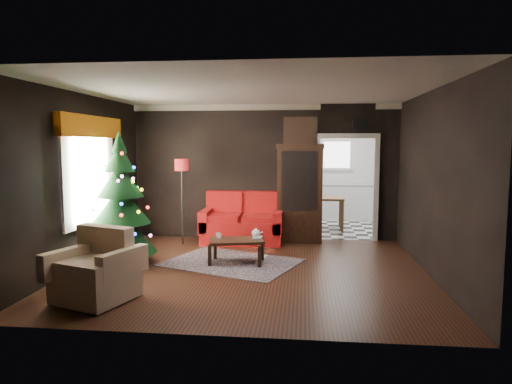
# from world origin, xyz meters

# --- Properties ---
(floor) EXTENTS (5.50, 5.50, 0.00)m
(floor) POSITION_xyz_m (0.00, 0.00, 0.00)
(floor) COLOR black
(floor) RESTS_ON ground
(ceiling) EXTENTS (5.50, 5.50, 0.00)m
(ceiling) POSITION_xyz_m (0.00, 0.00, 2.80)
(ceiling) COLOR white
(ceiling) RESTS_ON ground
(wall_back) EXTENTS (5.50, 0.00, 5.50)m
(wall_back) POSITION_xyz_m (0.00, 2.50, 1.40)
(wall_back) COLOR black
(wall_back) RESTS_ON ground
(wall_front) EXTENTS (5.50, 0.00, 5.50)m
(wall_front) POSITION_xyz_m (0.00, -2.50, 1.40)
(wall_front) COLOR black
(wall_front) RESTS_ON ground
(wall_left) EXTENTS (0.00, 5.50, 5.50)m
(wall_left) POSITION_xyz_m (-2.75, 0.00, 1.40)
(wall_left) COLOR black
(wall_left) RESTS_ON ground
(wall_right) EXTENTS (0.00, 5.50, 5.50)m
(wall_right) POSITION_xyz_m (2.75, 0.00, 1.40)
(wall_right) COLOR black
(wall_right) RESTS_ON ground
(doorway) EXTENTS (1.10, 0.10, 2.10)m
(doorway) POSITION_xyz_m (1.70, 2.50, 1.05)
(doorway) COLOR silver
(doorway) RESTS_ON ground
(left_window) EXTENTS (0.05, 1.60, 1.40)m
(left_window) POSITION_xyz_m (-2.71, 0.20, 1.45)
(left_window) COLOR white
(left_window) RESTS_ON wall_left
(valance) EXTENTS (0.12, 2.10, 0.35)m
(valance) POSITION_xyz_m (-2.63, 0.20, 2.27)
(valance) COLOR #A64F07
(valance) RESTS_ON wall_left
(kitchen_floor) EXTENTS (3.00, 3.00, 0.00)m
(kitchen_floor) POSITION_xyz_m (1.70, 4.00, 0.00)
(kitchen_floor) COLOR silver
(kitchen_floor) RESTS_ON ground
(kitchen_window) EXTENTS (0.70, 0.06, 0.70)m
(kitchen_window) POSITION_xyz_m (1.70, 5.45, 1.70)
(kitchen_window) COLOR white
(kitchen_window) RESTS_ON ground
(rug) EXTENTS (2.51, 2.18, 0.01)m
(rug) POSITION_xyz_m (-0.37, 0.41, 0.01)
(rug) COLOR #4B3245
(rug) RESTS_ON ground
(loveseat) EXTENTS (1.70, 0.90, 1.00)m
(loveseat) POSITION_xyz_m (-0.40, 2.05, 0.50)
(loveseat) COLOR #9D0C07
(loveseat) RESTS_ON ground
(curio_cabinet) EXTENTS (0.90, 0.45, 1.90)m
(curio_cabinet) POSITION_xyz_m (0.75, 2.27, 0.95)
(curio_cabinet) COLOR black
(curio_cabinet) RESTS_ON ground
(floor_lamp) EXTENTS (0.39, 0.39, 1.73)m
(floor_lamp) POSITION_xyz_m (-1.55, 1.74, 0.83)
(floor_lamp) COLOR black
(floor_lamp) RESTS_ON ground
(christmas_tree) EXTENTS (1.40, 1.40, 2.16)m
(christmas_tree) POSITION_xyz_m (-2.14, 0.13, 1.05)
(christmas_tree) COLOR black
(christmas_tree) RESTS_ON ground
(armchair) EXTENTS (1.11, 1.11, 0.89)m
(armchair) POSITION_xyz_m (-1.78, -1.60, 0.46)
(armchair) COLOR gray
(armchair) RESTS_ON ground
(coffee_table) EXTENTS (0.98, 0.71, 0.40)m
(coffee_table) POSITION_xyz_m (-0.27, 0.39, 0.21)
(coffee_table) COLOR black
(coffee_table) RESTS_ON rug
(teapot) EXTENTS (0.19, 0.19, 0.15)m
(teapot) POSITION_xyz_m (0.03, 0.57, 0.49)
(teapot) COLOR white
(teapot) RESTS_ON coffee_table
(cup_a) EXTENTS (0.10, 0.10, 0.07)m
(cup_a) POSITION_xyz_m (-0.62, 0.60, 0.44)
(cup_a) COLOR silver
(cup_a) RESTS_ON coffee_table
(cup_b) EXTENTS (0.08, 0.08, 0.06)m
(cup_b) POSITION_xyz_m (-0.58, 0.51, 0.44)
(cup_b) COLOR white
(cup_b) RESTS_ON coffee_table
(book) EXTENTS (0.16, 0.02, 0.21)m
(book) POSITION_xyz_m (-0.02, 0.55, 0.52)
(book) COLOR gray
(book) RESTS_ON coffee_table
(wall_clock) EXTENTS (0.32, 0.32, 0.06)m
(wall_clock) POSITION_xyz_m (1.95, 2.45, 2.38)
(wall_clock) COLOR white
(wall_clock) RESTS_ON wall_back
(painting) EXTENTS (0.62, 0.05, 0.52)m
(painting) POSITION_xyz_m (0.75, 2.46, 2.25)
(painting) COLOR #BA8148
(painting) RESTS_ON wall_back
(kitchen_counter) EXTENTS (1.80, 0.60, 0.90)m
(kitchen_counter) POSITION_xyz_m (1.70, 5.20, 0.45)
(kitchen_counter) COLOR white
(kitchen_counter) RESTS_ON ground
(kitchen_table) EXTENTS (0.70, 0.70, 0.75)m
(kitchen_table) POSITION_xyz_m (1.40, 3.70, 0.38)
(kitchen_table) COLOR #57391B
(kitchen_table) RESTS_ON ground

